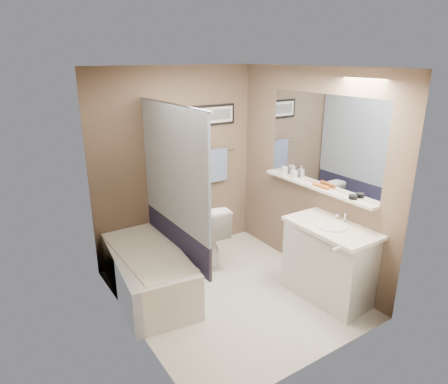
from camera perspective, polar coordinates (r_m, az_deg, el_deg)
ground at (r=4.56m, az=1.07°, el=-14.31°), size 2.50×2.50×0.00m
ceiling at (r=3.82m, az=1.29°, el=17.09°), size 2.20×2.50×0.04m
wall_back at (r=5.05m, az=-6.75°, el=3.86°), size 2.20×0.04×2.40m
wall_front at (r=3.17m, az=13.89°, el=-5.92°), size 2.20×0.04×2.40m
wall_left at (r=3.57m, az=-13.30°, el=-2.97°), size 0.04×2.50×2.40m
wall_right at (r=4.70m, az=12.11°, el=2.42°), size 0.04×2.50×2.40m
tile_surround at (r=4.09m, az=-15.72°, el=-3.38°), size 0.02×1.55×2.00m
curtain_rod at (r=4.08m, az=-7.60°, el=12.40°), size 0.02×1.55×0.02m
curtain_upper at (r=4.20m, az=-7.22°, el=3.56°), size 0.03×1.45×1.28m
curtain_lower at (r=4.48m, az=-6.79°, el=-6.60°), size 0.03×1.45×0.36m
mirror at (r=4.51m, az=13.91°, el=7.10°), size 0.02×1.60×1.00m
shelf at (r=4.60m, az=12.94°, el=0.69°), size 0.12×1.60×0.03m
towel_bar at (r=5.27m, az=-1.35°, el=5.75°), size 0.60×0.02×0.02m
towel at (r=5.30m, az=-1.22°, el=3.82°), size 0.34×0.05×0.44m
art_frame at (r=5.20m, az=-1.50°, el=10.94°), size 0.62×0.02×0.26m
art_mat at (r=5.19m, az=-1.41°, el=10.92°), size 0.56×0.00×0.20m
art_image at (r=5.19m, az=-1.39°, el=10.92°), size 0.50×0.00×0.13m
door at (r=3.64m, az=19.78°, el=-6.65°), size 0.80×0.02×2.00m
door_handle at (r=3.43m, az=15.69°, el=-7.81°), size 0.10×0.02×0.02m
bathtub at (r=4.54m, az=-10.85°, el=-11.17°), size 0.86×1.57×0.50m
tub_rim at (r=4.42m, az=-11.05°, el=-8.36°), size 0.56×1.36×0.02m
toilet at (r=5.04m, az=-2.99°, el=-5.75°), size 0.54×0.83×0.80m
vanity at (r=4.47m, az=14.80°, el=-9.83°), size 0.57×0.93×0.80m
countertop at (r=4.28m, az=15.18°, el=-4.93°), size 0.54×0.96×0.04m
sink_basin at (r=4.26m, az=15.12°, el=-4.61°), size 0.34×0.34×0.01m
faucet_spout at (r=4.39m, az=16.92°, el=-3.49°), size 0.02×0.02×0.10m
faucet_knob at (r=4.45m, az=15.93°, el=-3.34°), size 0.05×0.05×0.05m
candle_bowl_near at (r=4.27m, az=17.94°, el=-0.70°), size 0.09×0.09×0.04m
hair_brush_front at (r=4.54m, az=13.69°, el=0.87°), size 0.06×0.22×0.04m
pink_comb at (r=4.68m, az=11.79°, el=1.34°), size 0.04×0.16×0.01m
glass_jar at (r=4.94m, az=8.65°, el=3.01°), size 0.08×0.08×0.10m
soap_bottle at (r=4.82m, az=9.97°, el=2.74°), size 0.06×0.06×0.14m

